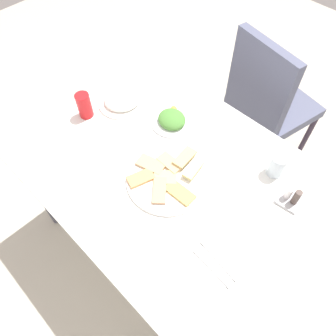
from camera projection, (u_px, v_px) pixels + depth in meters
ground_plane at (168, 235)px, 1.95m from camera, size 6.00×6.00×0.00m
dining_table at (168, 176)px, 1.43m from camera, size 1.24×0.94×0.70m
dining_chair at (267, 99)px, 1.86m from camera, size 0.50×0.50×0.93m
pide_platter at (167, 177)px, 1.33m from camera, size 0.34×0.34×0.04m
salad_plate_greens at (122, 100)px, 1.58m from camera, size 0.23×0.23×0.05m
salad_plate_rice at (172, 120)px, 1.50m from camera, size 0.19×0.19×0.06m
soda_can at (84, 105)px, 1.50m from camera, size 0.07×0.07×0.12m
drinking_glass at (277, 165)px, 1.32m from camera, size 0.07×0.07×0.10m
paper_napkin at (215, 264)px, 1.13m from camera, size 0.16×0.16×0.00m
fork at (212, 268)px, 1.12m from camera, size 0.17×0.03×0.00m
spoon at (219, 260)px, 1.14m from camera, size 0.18×0.04×0.00m
condiment_caddy at (291, 198)px, 1.26m from camera, size 0.10×0.10×0.08m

